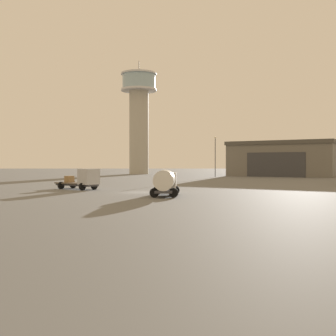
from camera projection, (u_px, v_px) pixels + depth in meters
ground_plane at (139, 192)px, 48.40m from camera, size 400.00×400.00×0.00m
control_tower at (139, 113)px, 126.96m from camera, size 11.46×11.46×36.37m
hangar at (286, 159)px, 110.29m from camera, size 35.35×33.49×9.39m
truck_fuel_tanker_white at (165, 181)px, 42.86m from camera, size 3.22×6.13×2.86m
truck_flatbed_silver at (83, 180)px, 53.30m from camera, size 6.84×5.92×2.82m
light_post_west at (215, 153)px, 101.25m from camera, size 0.44×0.44×10.32m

